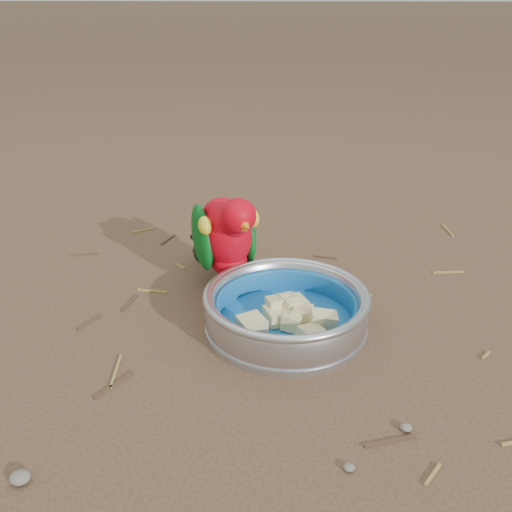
# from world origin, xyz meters

# --- Properties ---
(ground) EXTENTS (60.00, 60.00, 0.00)m
(ground) POSITION_xyz_m (0.00, 0.00, 0.00)
(ground) COLOR brown
(food_bowl) EXTENTS (0.23, 0.23, 0.02)m
(food_bowl) POSITION_xyz_m (0.11, 0.05, 0.01)
(food_bowl) COLOR #B2B2BA
(food_bowl) RESTS_ON ground
(bowl_wall) EXTENTS (0.23, 0.23, 0.04)m
(bowl_wall) POSITION_xyz_m (0.11, 0.05, 0.04)
(bowl_wall) COLOR #B2B2BA
(bowl_wall) RESTS_ON food_bowl
(fruit_wedges) EXTENTS (0.14, 0.14, 0.03)m
(fruit_wedges) POSITION_xyz_m (0.11, 0.05, 0.03)
(fruit_wedges) COLOR beige
(fruit_wedges) RESTS_ON food_bowl
(lory_parrot) EXTENTS (0.18, 0.23, 0.17)m
(lory_parrot) POSITION_xyz_m (0.01, 0.16, 0.08)
(lory_parrot) COLOR #C10212
(lory_parrot) RESTS_ON ground
(ground_debris) EXTENTS (0.90, 0.80, 0.01)m
(ground_debris) POSITION_xyz_m (-0.02, 0.02, 0.00)
(ground_debris) COLOR olive
(ground_debris) RESTS_ON ground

